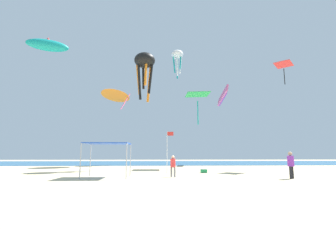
{
  "coord_description": "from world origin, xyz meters",
  "views": [
    {
      "loc": [
        -1.21,
        -18.57,
        1.7
      ],
      "look_at": [
        0.29,
        13.65,
        6.79
      ],
      "focal_mm": 26.43,
      "sensor_mm": 36.0,
      "label": 1
    }
  ],
  "objects_px": {
    "cooler_box": "(204,171)",
    "kite_octopus_white": "(177,56)",
    "kite_octopus_black": "(145,63)",
    "banner_flag": "(168,148)",
    "person_near_tent": "(173,164)",
    "kite_delta_orange": "(116,94)",
    "kite_inflatable_teal": "(48,45)",
    "person_leftmost": "(291,163)",
    "kite_parafoil_pink": "(223,96)",
    "kite_diamond_green": "(198,96)",
    "canopy_tent": "(108,145)",
    "kite_diamond_red": "(284,65)"
  },
  "relations": [
    {
      "from": "kite_inflatable_teal",
      "to": "kite_octopus_black",
      "type": "bearing_deg",
      "value": -13.27
    },
    {
      "from": "cooler_box",
      "to": "kite_octopus_black",
      "type": "distance_m",
      "value": 14.92
    },
    {
      "from": "kite_diamond_red",
      "to": "canopy_tent",
      "type": "bearing_deg",
      "value": -112.12
    },
    {
      "from": "kite_octopus_white",
      "to": "kite_diamond_red",
      "type": "bearing_deg",
      "value": 160.25
    },
    {
      "from": "canopy_tent",
      "to": "cooler_box",
      "type": "distance_m",
      "value": 9.16
    },
    {
      "from": "kite_diamond_red",
      "to": "person_near_tent",
      "type": "bearing_deg",
      "value": -104.55
    },
    {
      "from": "person_leftmost",
      "to": "kite_delta_orange",
      "type": "xyz_separation_m",
      "value": [
        -15.51,
        19.15,
        9.53
      ]
    },
    {
      "from": "banner_flag",
      "to": "cooler_box",
      "type": "relative_size",
      "value": 6.45
    },
    {
      "from": "kite_octopus_white",
      "to": "kite_octopus_black",
      "type": "height_order",
      "value": "kite_octopus_white"
    },
    {
      "from": "banner_flag",
      "to": "kite_parafoil_pink",
      "type": "relative_size",
      "value": 0.75
    },
    {
      "from": "kite_diamond_red",
      "to": "kite_delta_orange",
      "type": "bearing_deg",
      "value": -159.78
    },
    {
      "from": "person_near_tent",
      "to": "person_leftmost",
      "type": "bearing_deg",
      "value": -157.64
    },
    {
      "from": "person_near_tent",
      "to": "kite_delta_orange",
      "type": "distance_m",
      "value": 21.4
    },
    {
      "from": "banner_flag",
      "to": "canopy_tent",
      "type": "bearing_deg",
      "value": -142.89
    },
    {
      "from": "person_leftmost",
      "to": "kite_parafoil_pink",
      "type": "height_order",
      "value": "kite_parafoil_pink"
    },
    {
      "from": "cooler_box",
      "to": "kite_octopus_white",
      "type": "bearing_deg",
      "value": 91.42
    },
    {
      "from": "kite_diamond_red",
      "to": "kite_parafoil_pink",
      "type": "bearing_deg",
      "value": 148.95
    },
    {
      "from": "kite_octopus_white",
      "to": "kite_parafoil_pink",
      "type": "distance_m",
      "value": 11.78
    },
    {
      "from": "kite_parafoil_pink",
      "to": "kite_diamond_red",
      "type": "relative_size",
      "value": 1.88
    },
    {
      "from": "kite_diamond_green",
      "to": "kite_inflatable_teal",
      "type": "relative_size",
      "value": 0.84
    },
    {
      "from": "banner_flag",
      "to": "kite_octopus_black",
      "type": "distance_m",
      "value": 12.41
    },
    {
      "from": "person_leftmost",
      "to": "cooler_box",
      "type": "xyz_separation_m",
      "value": [
        -5.08,
        5.63,
        -0.91
      ]
    },
    {
      "from": "person_near_tent",
      "to": "kite_octopus_white",
      "type": "height_order",
      "value": "kite_octopus_white"
    },
    {
      "from": "cooler_box",
      "to": "kite_octopus_white",
      "type": "distance_m",
      "value": 29.01
    },
    {
      "from": "kite_diamond_green",
      "to": "kite_octopus_black",
      "type": "height_order",
      "value": "kite_octopus_black"
    },
    {
      "from": "kite_octopus_white",
      "to": "banner_flag",
      "type": "bearing_deg",
      "value": 119.34
    },
    {
      "from": "cooler_box",
      "to": "kite_parafoil_pink",
      "type": "bearing_deg",
      "value": 68.69
    },
    {
      "from": "person_near_tent",
      "to": "kite_parafoil_pink",
      "type": "relative_size",
      "value": 0.32
    },
    {
      "from": "canopy_tent",
      "to": "kite_octopus_black",
      "type": "distance_m",
      "value": 14.36
    },
    {
      "from": "kite_diamond_green",
      "to": "kite_octopus_black",
      "type": "distance_m",
      "value": 7.93
    },
    {
      "from": "person_near_tent",
      "to": "kite_delta_orange",
      "type": "relative_size",
      "value": 0.27
    },
    {
      "from": "canopy_tent",
      "to": "banner_flag",
      "type": "bearing_deg",
      "value": 37.11
    },
    {
      "from": "person_leftmost",
      "to": "canopy_tent",
      "type": "bearing_deg",
      "value": 131.17
    },
    {
      "from": "cooler_box",
      "to": "kite_parafoil_pink",
      "type": "xyz_separation_m",
      "value": [
        6.94,
        17.78,
        11.31
      ]
    },
    {
      "from": "canopy_tent",
      "to": "kite_parafoil_pink",
      "type": "relative_size",
      "value": 0.66
    },
    {
      "from": "kite_diamond_red",
      "to": "person_leftmost",
      "type": "bearing_deg",
      "value": -75.34
    },
    {
      "from": "cooler_box",
      "to": "kite_diamond_red",
      "type": "distance_m",
      "value": 16.54
    },
    {
      "from": "person_leftmost",
      "to": "kite_delta_orange",
      "type": "relative_size",
      "value": 0.32
    },
    {
      "from": "person_leftmost",
      "to": "kite_diamond_green",
      "type": "xyz_separation_m",
      "value": [
        -4.14,
        13.68,
        7.98
      ]
    },
    {
      "from": "kite_diamond_green",
      "to": "kite_octopus_black",
      "type": "relative_size",
      "value": 0.67
    },
    {
      "from": "cooler_box",
      "to": "kite_octopus_black",
      "type": "bearing_deg",
      "value": 134.76
    },
    {
      "from": "kite_octopus_white",
      "to": "kite_inflatable_teal",
      "type": "distance_m",
      "value": 24.13
    },
    {
      "from": "person_leftmost",
      "to": "kite_parafoil_pink",
      "type": "distance_m",
      "value": 25.69
    },
    {
      "from": "kite_inflatable_teal",
      "to": "kite_delta_orange",
      "type": "bearing_deg",
      "value": 34.24
    },
    {
      "from": "person_near_tent",
      "to": "kite_delta_orange",
      "type": "height_order",
      "value": "kite_delta_orange"
    },
    {
      "from": "kite_inflatable_teal",
      "to": "kite_octopus_black",
      "type": "xyz_separation_m",
      "value": [
        11.0,
        1.41,
        -1.38
      ]
    },
    {
      "from": "person_near_tent",
      "to": "cooler_box",
      "type": "relative_size",
      "value": 2.77
    },
    {
      "from": "kite_octopus_white",
      "to": "kite_inflatable_teal",
      "type": "relative_size",
      "value": 1.11
    },
    {
      "from": "kite_diamond_green",
      "to": "kite_octopus_white",
      "type": "distance_m",
      "value": 17.15
    },
    {
      "from": "kite_octopus_black",
      "to": "banner_flag",
      "type": "bearing_deg",
      "value": -171.42
    }
  ]
}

